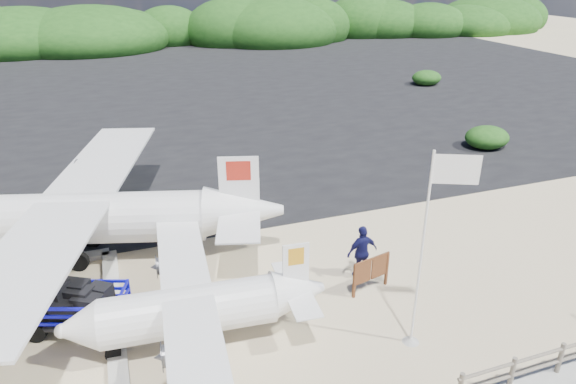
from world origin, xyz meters
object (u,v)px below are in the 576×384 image
at_px(aircraft_small, 9,105).
at_px(signboard, 370,290).
at_px(crew_c, 362,252).
at_px(aircraft_large, 376,104).
at_px(crew_a, 192,232).
at_px(crew_b, 210,208).
at_px(baggage_cart, 82,328).
at_px(flagpole, 411,342).

bearing_deg(aircraft_small, signboard, 119.90).
bearing_deg(crew_c, aircraft_large, -124.62).
distance_m(crew_a, crew_b, 2.14).
height_order(baggage_cart, aircraft_small, aircraft_small).
height_order(signboard, aircraft_small, aircraft_small).
bearing_deg(crew_b, crew_a, 53.71).
bearing_deg(crew_a, crew_b, -136.85).
bearing_deg(aircraft_large, signboard, 77.28).
xyz_separation_m(crew_b, aircraft_small, (-10.08, 23.72, -0.78)).
distance_m(crew_a, crew_c, 6.04).
distance_m(flagpole, signboard, 2.55).
height_order(signboard, aircraft_large, aircraft_large).
relative_size(signboard, aircraft_large, 0.10).
bearing_deg(crew_b, crew_c, 119.69).
bearing_deg(baggage_cart, aircraft_small, 120.52).
bearing_deg(crew_c, flagpole, 82.27).
relative_size(crew_a, aircraft_large, 0.11).
bearing_deg(crew_b, baggage_cart, 38.37).
bearing_deg(aircraft_large, crew_a, 61.63).
height_order(signboard, crew_c, crew_c).
bearing_deg(flagpole, crew_b, 113.68).
bearing_deg(aircraft_large, flagpole, 79.84).
bearing_deg(crew_b, aircraft_small, -74.31).
relative_size(signboard, crew_a, 0.88).
xyz_separation_m(crew_a, aircraft_large, (16.54, 16.67, -0.86)).
xyz_separation_m(baggage_cart, signboard, (8.67, -1.17, 0.00)).
xyz_separation_m(baggage_cart, crew_a, (3.77, 3.05, 0.86)).
height_order(flagpole, crew_a, flagpole).
distance_m(signboard, aircraft_large, 23.92).
bearing_deg(flagpole, aircraft_large, 63.45).
relative_size(baggage_cart, crew_b, 1.82).
bearing_deg(crew_a, aircraft_small, -88.42).
distance_m(flagpole, crew_c, 3.51).
height_order(crew_a, crew_c, crew_c).
xyz_separation_m(baggage_cart, aircraft_small, (-5.28, 28.64, 0.00)).
height_order(crew_c, aircraft_large, aircraft_large).
xyz_separation_m(crew_b, aircraft_large, (15.50, 14.80, -0.78)).
bearing_deg(flagpole, crew_a, 125.46).
bearing_deg(baggage_cart, crew_a, 59.09).
distance_m(crew_c, aircraft_small, 32.22).
height_order(crew_b, crew_c, crew_c).
xyz_separation_m(flagpole, aircraft_small, (-13.87, 32.36, 0.00)).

